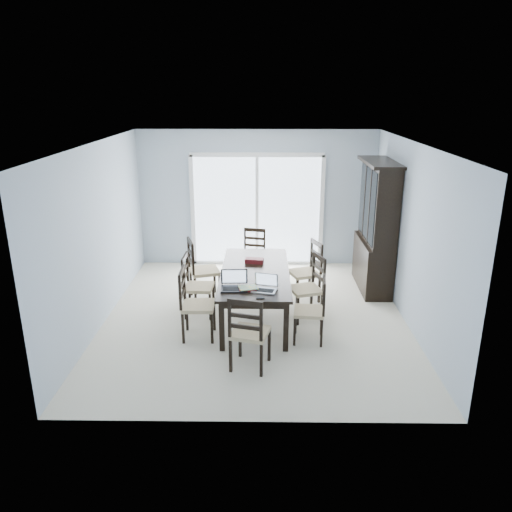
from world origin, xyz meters
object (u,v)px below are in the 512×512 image
object	(u,v)px
chair_right_near	(316,303)
chair_right_mid	(312,280)
laptop_dark	(234,285)
chair_left_far	(198,263)
chair_left_mid	(193,279)
chair_left_near	(191,296)
hot_tub	(246,224)
chair_end_near	(248,326)
laptop_silver	(264,287)
cell_phone	(260,298)
china_hutch	(376,228)
chair_end_far	(253,249)
dining_table	(255,276)
game_box	(254,261)
chair_right_far	(310,264)

from	to	relation	value
chair_right_near	chair_right_mid	world-z (taller)	chair_right_mid
chair_right_near	laptop_dark	world-z (taller)	chair_right_near
chair_left_far	chair_left_mid	bearing A→B (deg)	-18.76
chair_left_near	hot_tub	distance (m)	4.23
chair_right_near	chair_right_mid	bearing A→B (deg)	5.33
chair_end_near	laptop_silver	distance (m)	0.79
cell_phone	chair_right_mid	bearing A→B (deg)	51.76
chair_left_mid	chair_left_far	world-z (taller)	chair_left_far
chair_right_near	hot_tub	xyz separation A→B (m)	(-1.08, 4.27, -0.05)
chair_end_near	laptop_dark	xyz separation A→B (m)	(-0.21, 0.78, 0.21)
chair_left_far	chair_right_mid	bearing A→B (deg)	51.95
chair_right_mid	china_hutch	bearing A→B (deg)	-62.56
china_hutch	cell_phone	bearing A→B (deg)	-130.75
chair_end_far	chair_end_near	bearing A→B (deg)	102.45
dining_table	chair_left_near	size ratio (longest dim) A/B	1.91
laptop_silver	game_box	size ratio (longest dim) A/B	1.30
laptop_silver	cell_phone	world-z (taller)	laptop_silver
chair_end_near	hot_tub	xyz separation A→B (m)	(-0.18, 5.06, -0.09)
chair_end_near	cell_phone	distance (m)	0.53
laptop_dark	laptop_silver	size ratio (longest dim) A/B	1.03
chair_end_far	cell_phone	xyz separation A→B (m)	(0.14, -2.66, 0.19)
chair_left_near	chair_right_mid	bearing A→B (deg)	110.24
chair_left_mid	chair_right_mid	world-z (taller)	chair_right_mid
chair_left_mid	game_box	bearing A→B (deg)	108.32
cell_phone	chair_left_far	bearing A→B (deg)	118.87
chair_left_mid	hot_tub	bearing A→B (deg)	170.74
china_hutch	chair_left_far	distance (m)	3.04
chair_left_mid	chair_right_mid	bearing A→B (deg)	89.69
chair_left_mid	chair_right_near	xyz separation A→B (m)	(1.78, -0.82, -0.02)
chair_right_far	chair_end_far	distance (m)	1.31
cell_phone	chair_left_near	bearing A→B (deg)	156.15
chair_left_far	chair_right_far	bearing A→B (deg)	73.71
chair_left_mid	chair_end_far	distance (m)	1.79
chair_right_mid	chair_end_near	bearing A→B (deg)	130.92
dining_table	chair_right_mid	xyz separation A→B (m)	(0.84, 0.03, -0.07)
chair_right_mid	laptop_dark	xyz separation A→B (m)	(-1.11, -0.74, 0.21)
chair_right_far	game_box	size ratio (longest dim) A/B	4.09
china_hutch	chair_end_near	world-z (taller)	china_hutch
hot_tub	laptop_dark	bearing A→B (deg)	-90.34
china_hutch	chair_left_mid	world-z (taller)	china_hutch
cell_phone	chair_right_near	bearing A→B (deg)	19.41
laptop_silver	game_box	world-z (taller)	laptop_silver
hot_tub	dining_table	bearing A→B (deg)	-86.10
china_hutch	chair_right_far	xyz separation A→B (m)	(-1.15, -0.51, -0.47)
chair_right_near	chair_end_near	world-z (taller)	chair_end_near
chair_right_mid	chair_right_far	world-z (taller)	chair_right_mid
hot_tub	cell_phone	bearing A→B (deg)	-85.89
chair_end_far	game_box	xyz separation A→B (m)	(0.04, -1.28, 0.22)
chair_left_far	cell_phone	world-z (taller)	chair_left_far
laptop_dark	chair_right_mid	bearing A→B (deg)	31.45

